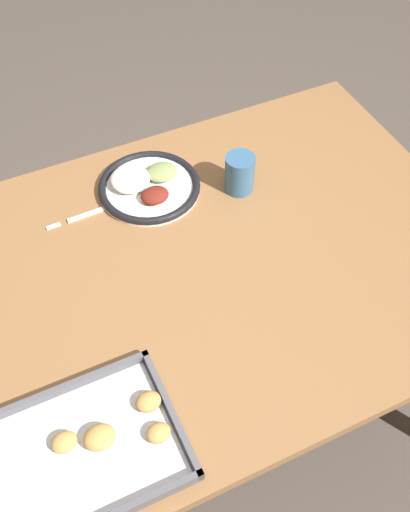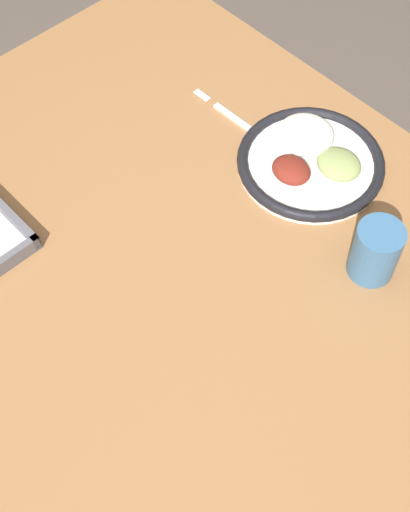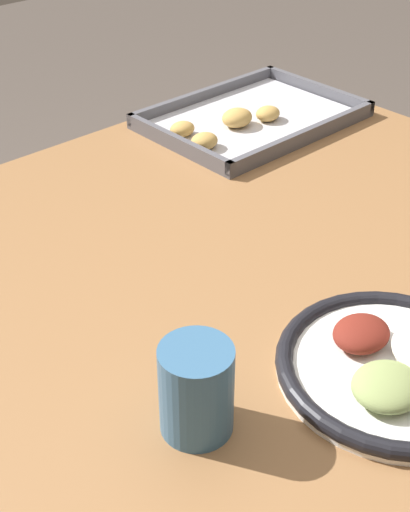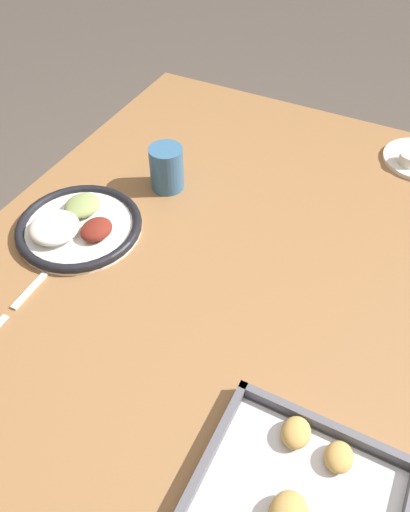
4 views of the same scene
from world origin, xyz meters
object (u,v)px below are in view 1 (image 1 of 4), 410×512
at_px(baking_tray, 84,450).
at_px(drinking_cup, 240,173).
at_px(dinner_plate, 148,185).
at_px(fork, 89,214).

xyz_separation_m(baking_tray, drinking_cup, (-0.57, -0.49, 0.04)).
relative_size(dinner_plate, fork, 1.32).
bearing_deg(dinner_plate, drinking_cup, 156.29).
bearing_deg(fork, dinner_plate, -174.88).
distance_m(dinner_plate, baking_tray, 0.68).
relative_size(baking_tray, drinking_cup, 3.82).
bearing_deg(baking_tray, fork, -109.10).
height_order(fork, drinking_cup, drinking_cup).
bearing_deg(fork, drinking_cup, 167.22).
relative_size(fork, baking_tray, 0.51).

